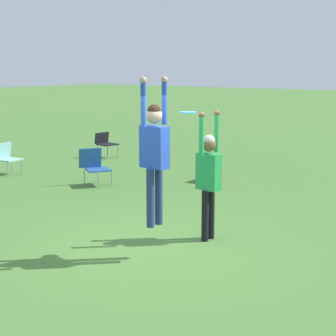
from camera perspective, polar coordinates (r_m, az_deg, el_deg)
ground_plane at (r=9.19m, az=-1.52°, el=-8.22°), size 120.00×120.00×0.00m
person_jumping at (r=8.33m, az=-1.40°, el=2.11°), size 0.60×0.46×2.24m
person_defending at (r=9.40m, az=4.15°, el=-0.42°), size 0.56×0.42×2.20m
frisbee at (r=8.61m, az=2.02°, el=5.68°), size 0.27×0.27×0.02m
camping_chair_0 at (r=13.99m, az=-7.48°, el=0.34°), size 0.77×0.85×0.92m
camping_chair_3 at (r=18.19m, az=-6.38°, el=2.62°), size 0.60×0.63×0.81m
camping_chair_5 at (r=15.92m, az=-16.05°, el=1.17°), size 0.58×0.62×0.85m
cooler_box at (r=14.39m, az=4.39°, el=-0.57°), size 0.46×0.41×0.42m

